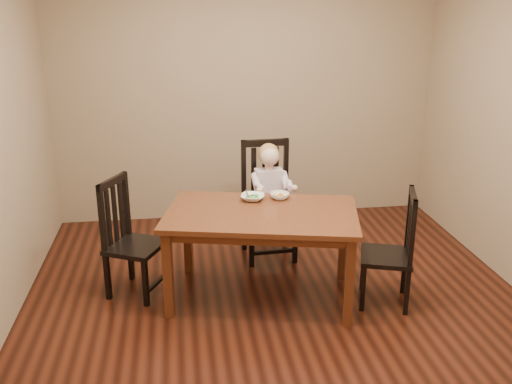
{
  "coord_description": "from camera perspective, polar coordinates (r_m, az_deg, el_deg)",
  "views": [
    {
      "loc": [
        -0.72,
        -3.93,
        2.3
      ],
      "look_at": [
        -0.14,
        0.25,
        0.86
      ],
      "focal_mm": 40.0,
      "sensor_mm": 36.0,
      "label": 1
    }
  ],
  "objects": [
    {
      "name": "bowl_veg",
      "position": [
        4.67,
        2.38,
        -0.39
      ],
      "size": [
        0.16,
        0.16,
        0.05
      ],
      "primitive_type": "imported",
      "rotation": [
        0.0,
        0.0,
        -0.02
      ],
      "color": "white",
      "rests_on": "dining_table"
    },
    {
      "name": "dining_table",
      "position": [
        4.43,
        0.55,
        -3.0
      ],
      "size": [
        1.63,
        1.19,
        0.73
      ],
      "rotation": [
        0.0,
        0.0,
        -0.22
      ],
      "color": "#492011",
      "rests_on": "room"
    },
    {
      "name": "fork",
      "position": [
        4.61,
        -0.85,
        -0.36
      ],
      "size": [
        0.03,
        0.12,
        0.05
      ],
      "rotation": [
        0.0,
        0.0,
        0.11
      ],
      "color": "silver",
      "rests_on": "bowl_peas"
    },
    {
      "name": "chair_right",
      "position": [
        4.55,
        13.5,
        -5.73
      ],
      "size": [
        0.49,
        0.5,
        0.93
      ],
      "rotation": [
        0.0,
        0.0,
        1.25
      ],
      "color": "black",
      "rests_on": "room"
    },
    {
      "name": "bowl_peas",
      "position": [
        4.63,
        -0.33,
        -0.54
      ],
      "size": [
        0.23,
        0.23,
        0.05
      ],
      "primitive_type": "imported",
      "rotation": [
        0.0,
        0.0,
        -0.28
      ],
      "color": "white",
      "rests_on": "dining_table"
    },
    {
      "name": "room",
      "position": [
        4.1,
        2.41,
        5.51
      ],
      "size": [
        4.01,
        4.01,
        2.71
      ],
      "color": "#421A0E",
      "rests_on": "ground"
    },
    {
      "name": "chair_child",
      "position": [
        5.24,
        1.19,
        -1.02
      ],
      "size": [
        0.49,
        0.47,
        1.07
      ],
      "rotation": [
        0.0,
        0.0,
        3.2
      ],
      "color": "black",
      "rests_on": "room"
    },
    {
      "name": "chair_left",
      "position": [
        4.69,
        -12.47,
        -4.65
      ],
      "size": [
        0.54,
        0.55,
        0.96
      ],
      "rotation": [
        0.0,
        0.0,
        -2.03
      ],
      "color": "black",
      "rests_on": "room"
    },
    {
      "name": "toddler",
      "position": [
        5.14,
        1.33,
        0.26
      ],
      "size": [
        0.35,
        0.42,
        0.56
      ],
      "primitive_type": null,
      "rotation": [
        0.0,
        0.0,
        3.2
      ],
      "color": "silver",
      "rests_on": "chair_child"
    }
  ]
}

